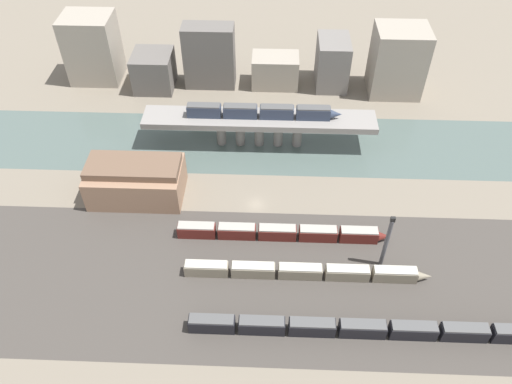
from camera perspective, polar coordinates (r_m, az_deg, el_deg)
ground_plane at (r=130.77m, az=-0.01°, el=-1.44°), size 400.00×400.00×0.00m
railbed_yard at (r=115.33m, az=-0.47°, el=-10.00°), size 280.00×42.00×0.01m
river_water at (r=149.61m, az=0.36°, el=5.55°), size 320.00×27.93×0.01m
bridge at (r=144.83m, az=0.37°, el=7.97°), size 66.78×9.49×9.72m
train_on_bridge at (r=142.64m, az=0.76°, el=9.16°), size 43.82×2.95×3.76m
train_yard_near at (r=108.72m, az=12.61°, el=-15.03°), size 75.11×2.70×3.90m
train_yard_mid at (r=115.06m, az=5.63°, el=-9.05°), size 56.12×2.60×3.53m
train_yard_far at (r=121.91m, az=2.96°, el=-4.66°), size 51.92×2.79×3.69m
warehouse_building at (r=133.78m, az=-13.56°, el=1.37°), size 24.27×14.25×10.80m
signal_tower at (r=115.56m, az=14.68°, el=-5.57°), size 1.00×0.93×16.06m
city_block_far_left at (r=183.02m, az=-18.18°, el=15.37°), size 16.46×13.71×22.48m
city_block_left at (r=175.36m, az=-11.61°, el=13.43°), size 12.95×13.41×12.17m
city_block_center at (r=171.78m, az=-5.35°, el=15.19°), size 16.73×8.09×21.14m
city_block_right at (r=173.63m, az=2.20°, el=13.69°), size 15.55×10.19×10.62m
city_block_far_right at (r=174.25m, az=8.71°, el=14.41°), size 10.38×14.74×16.31m
city_block_tall at (r=173.54m, az=15.88°, el=14.20°), size 16.73×14.19×22.17m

